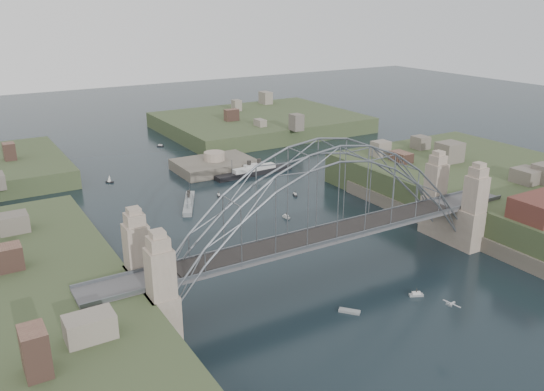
{
  "coord_description": "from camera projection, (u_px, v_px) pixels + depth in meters",
  "views": [
    {
      "loc": [
        -53.25,
        -70.31,
        46.18
      ],
      "look_at": [
        0.0,
        18.0,
        10.0
      ],
      "focal_mm": 36.62,
      "sensor_mm": 36.0,
      "label": 1
    }
  ],
  "objects": [
    {
      "name": "small_boat_h",
      "position": [
        109.0,
        179.0,
        149.15
      ],
      "size": [
        1.97,
        2.07,
        2.38
      ],
      "color": "silver",
      "rests_on": "ground"
    },
    {
      "name": "naval_cruiser_near",
      "position": [
        189.0,
        203.0,
        132.48
      ],
      "size": [
        8.66,
        14.87,
        4.66
      ],
      "color": "gray",
      "rests_on": "ground"
    },
    {
      "name": "small_boat_m",
      "position": [
        416.0,
        295.0,
        91.81
      ],
      "size": [
        2.45,
        1.74,
        1.43
      ],
      "color": "silver",
      "rests_on": "ground"
    },
    {
      "name": "small_boat_d",
      "position": [
        295.0,
        195.0,
        139.23
      ],
      "size": [
        1.18,
        2.07,
        1.43
      ],
      "color": "silver",
      "rests_on": "ground"
    },
    {
      "name": "small_boat_e",
      "position": [
        57.0,
        219.0,
        123.66
      ],
      "size": [
        3.41,
        3.68,
        1.43
      ],
      "color": "silver",
      "rests_on": "ground"
    },
    {
      "name": "naval_cruiser_far",
      "position": [
        59.0,
        173.0,
        154.61
      ],
      "size": [
        9.93,
        15.14,
        5.45
      ],
      "color": "gray",
      "rests_on": "ground"
    },
    {
      "name": "small_boat_l",
      "position": [
        33.0,
        252.0,
        105.99
      ],
      "size": [
        1.77,
        2.62,
        2.38
      ],
      "color": "silver",
      "rests_on": "ground"
    },
    {
      "name": "bridge",
      "position": [
        327.0,
        213.0,
        93.97
      ],
      "size": [
        84.0,
        13.8,
        24.6
      ],
      "color": "#4F4F51",
      "rests_on": "ground"
    },
    {
      "name": "ground",
      "position": [
        324.0,
        278.0,
        98.05
      ],
      "size": [
        500.0,
        500.0,
        0.0
      ],
      "primitive_type": "plane",
      "color": "black",
      "rests_on": "ground"
    },
    {
      "name": "small_boat_f",
      "position": [
        219.0,
        195.0,
        138.66
      ],
      "size": [
        0.91,
        1.69,
        1.43
      ],
      "color": "silver",
      "rests_on": "ground"
    },
    {
      "name": "small_boat_c",
      "position": [
        349.0,
        311.0,
        87.06
      ],
      "size": [
        3.0,
        3.26,
        0.45
      ],
      "color": "silver",
      "rests_on": "ground"
    },
    {
      "name": "small_boat_a",
      "position": [
        180.0,
        266.0,
        102.12
      ],
      "size": [
        2.69,
        2.22,
        0.45
      ],
      "color": "silver",
      "rests_on": "ground"
    },
    {
      "name": "headland_ne",
      "position": [
        260.0,
        128.0,
        211.06
      ],
      "size": [
        70.0,
        55.0,
        9.5
      ],
      "primitive_type": "cube",
      "color": "#364325",
      "rests_on": "ground"
    },
    {
      "name": "small_boat_b",
      "position": [
        286.0,
        217.0,
        124.89
      ],
      "size": [
        0.85,
        2.06,
        1.43
      ],
      "color": "silver",
      "rests_on": "ground"
    },
    {
      "name": "small_boat_k",
      "position": [
        160.0,
        146.0,
        186.32
      ],
      "size": [
        2.05,
        1.9,
        1.43
      ],
      "color": "silver",
      "rests_on": "ground"
    },
    {
      "name": "shore_east",
      "position": [
        530.0,
        208.0,
        125.33
      ],
      "size": [
        50.5,
        90.0,
        12.0
      ],
      "color": "#364325",
      "rests_on": "ground"
    },
    {
      "name": "aeroplane",
      "position": [
        451.0,
        304.0,
        78.24
      ],
      "size": [
        1.57,
        2.86,
        0.42
      ],
      "color": "#B9BBC0"
    },
    {
      "name": "fort_island",
      "position": [
        215.0,
        171.0,
        160.58
      ],
      "size": [
        22.0,
        16.0,
        9.4
      ],
      "color": "#585045",
      "rests_on": "ground"
    },
    {
      "name": "small_boat_i",
      "position": [
        400.0,
        220.0,
        123.34
      ],
      "size": [
        2.75,
        1.12,
        1.43
      ],
      "color": "silver",
      "rests_on": "ground"
    },
    {
      "name": "ocean_liner",
      "position": [
        254.0,
        171.0,
        156.07
      ],
      "size": [
        23.87,
        4.31,
        5.83
      ],
      "color": "black",
      "rests_on": "ground"
    }
  ]
}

